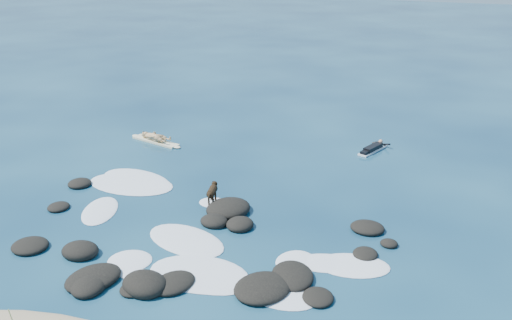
% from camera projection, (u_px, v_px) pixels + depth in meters
% --- Properties ---
extents(ground, '(160.00, 160.00, 0.00)m').
position_uv_depth(ground, '(204.00, 222.00, 19.74)').
color(ground, '#0A2642').
rests_on(ground, ground).
extents(reef_rocks, '(13.82, 7.58, 0.58)m').
position_uv_depth(reef_rocks, '(193.00, 253.00, 17.55)').
color(reef_rocks, black).
rests_on(reef_rocks, ground).
extents(breaking_foam, '(12.68, 7.83, 0.12)m').
position_uv_depth(breaking_foam, '(186.00, 229.00, 19.21)').
color(breaking_foam, white).
rests_on(breaking_foam, ground).
extents(standing_surfer_rig, '(3.17, 1.23, 1.83)m').
position_uv_depth(standing_surfer_rig, '(155.00, 128.00, 27.21)').
color(standing_surfer_rig, '#EFEABF').
rests_on(standing_surfer_rig, ground).
extents(paddling_surfer_rig, '(1.26, 2.15, 0.38)m').
position_uv_depth(paddling_surfer_rig, '(373.00, 148.00, 26.29)').
color(paddling_surfer_rig, white).
rests_on(paddling_surfer_rig, ground).
extents(dog, '(0.47, 1.19, 0.76)m').
position_uv_depth(dog, '(212.00, 191.00, 20.93)').
color(dog, black).
rests_on(dog, ground).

